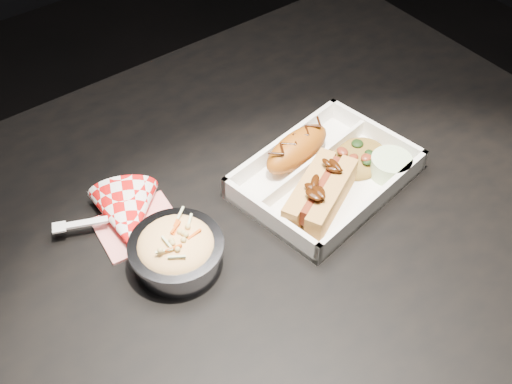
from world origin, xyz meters
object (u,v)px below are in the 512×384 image
food_tray (325,178)px  foil_coleslaw_cup (176,249)px  dining_table (229,261)px  hotdog (320,192)px  napkin_fork (127,218)px  fried_pastry (297,149)px

food_tray → foil_coleslaw_cup: bearing=170.1°
dining_table → hotdog: bearing=-25.7°
hotdog → napkin_fork: (-0.23, 0.13, -0.02)m
hotdog → foil_coleslaw_cup: foil_coleslaw_cup is taller
dining_table → food_tray: size_ratio=4.34×
fried_pastry → dining_table: bearing=-168.3°
food_tray → napkin_fork: size_ratio=1.69×
dining_table → food_tray: food_tray is taller
hotdog → food_tray: bearing=13.8°
dining_table → food_tray: bearing=-8.4°
food_tray → napkin_fork: bearing=150.5°
dining_table → hotdog: hotdog is taller
food_tray → napkin_fork: (-0.27, 0.10, 0.01)m
food_tray → napkin_fork: 0.29m
food_tray → dining_table: bearing=162.1°
dining_table → fried_pastry: (0.15, 0.03, 0.12)m
hotdog → foil_coleslaw_cup: size_ratio=1.21×
hotdog → napkin_fork: napkin_fork is taller
napkin_fork → foil_coleslaw_cup: bearing=-54.8°
fried_pastry → hotdog: 0.09m
hotdog → foil_coleslaw_cup: bearing=144.0°
foil_coleslaw_cup → hotdog: bearing=-9.5°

